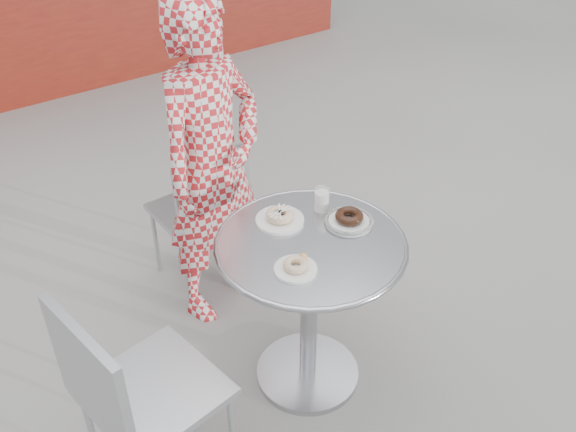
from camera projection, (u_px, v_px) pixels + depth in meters
ground at (306, 373)px, 2.98m from camera, size 60.00×60.00×0.00m
bistro_table at (310, 279)px, 2.63m from camera, size 0.77×0.77×0.78m
chair_far at (200, 238)px, 3.39m from camera, size 0.41×0.42×0.84m
chair_left at (157, 426)px, 2.40m from camera, size 0.51×0.51×0.93m
seated_person at (212, 166)px, 2.94m from camera, size 0.67×0.53×1.61m
plate_far at (280, 217)px, 2.62m from camera, size 0.20×0.20×0.05m
plate_near at (296, 266)px, 2.37m from camera, size 0.16×0.16×0.04m
plate_checker at (349, 219)px, 2.61m from camera, size 0.20×0.20×0.05m
milk_cup at (322, 200)px, 2.67m from camera, size 0.07×0.07×0.10m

